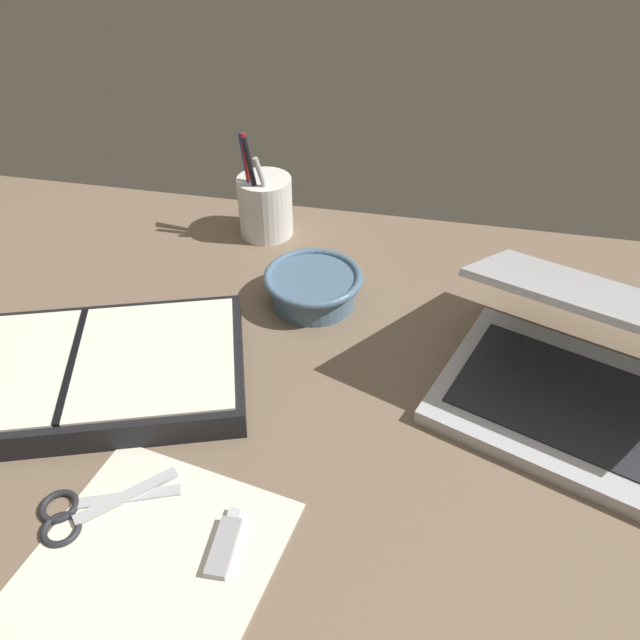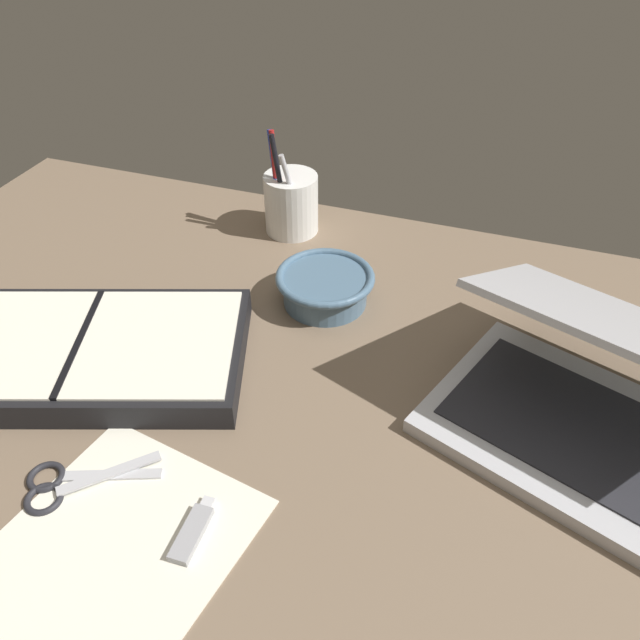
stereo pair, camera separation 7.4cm
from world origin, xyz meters
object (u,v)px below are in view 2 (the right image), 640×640
object	(u,v)px
planner	(83,352)
bowl	(325,286)
scissors	(62,484)
pen_cup	(291,203)
laptop	(600,400)

from	to	relation	value
planner	bowl	bearing A→B (deg)	23.03
bowl	scissors	bearing A→B (deg)	-112.04
bowl	pen_cup	world-z (taller)	pen_cup
laptop	bowl	bearing A→B (deg)	-179.32
planner	scissors	size ratio (longest dim) A/B	3.35
bowl	pen_cup	distance (cm)	20.13
bowl	scissors	distance (cm)	41.24
scissors	planner	bearing A→B (deg)	84.73
bowl	scissors	xyz separation A→B (cm)	(-15.45, -38.17, -2.31)
bowl	pen_cup	xyz separation A→B (cm)	(-11.38, 16.44, 2.35)
laptop	scissors	bearing A→B (deg)	-132.99
laptop	planner	bearing A→B (deg)	-150.94
laptop	planner	size ratio (longest dim) A/B	0.89
pen_cup	scissors	xyz separation A→B (cm)	(-4.07, -54.61, -4.66)
laptop	scissors	distance (cm)	57.06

